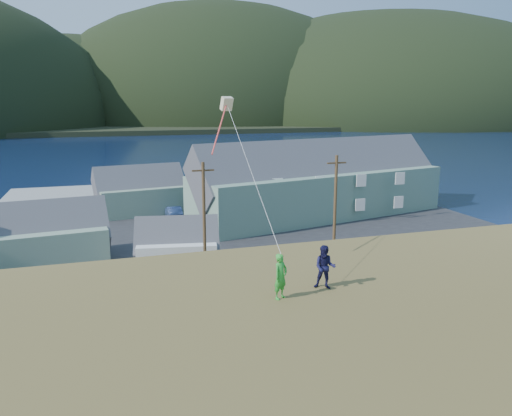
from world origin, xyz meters
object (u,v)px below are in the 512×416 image
(shed_white, at_px, (177,246))
(kite_flyer_green, at_px, (281,276))
(lodge, at_px, (320,181))
(shed_palegreen_near, at_px, (53,235))
(wharf, at_px, (103,195))
(shed_palegreen_far, at_px, (140,191))
(kite_flyer_navy, at_px, (325,267))

(shed_white, height_order, kite_flyer_green, kite_flyer_green)
(lodge, relative_size, shed_palegreen_near, 3.43)
(wharf, relative_size, shed_palegreen_far, 2.24)
(wharf, bearing_deg, kite_flyer_navy, -82.78)
(shed_white, height_order, shed_palegreen_far, shed_palegreen_far)
(wharf, xyz_separation_m, kite_flyer_navy, (7.36, -58.14, 7.53))
(shed_palegreen_far, distance_m, kite_flyer_green, 47.41)
(lodge, relative_size, kite_flyer_navy, 21.03)
(lodge, bearing_deg, shed_palegreen_far, 145.68)
(wharf, relative_size, shed_white, 3.51)
(shed_palegreen_far, bearing_deg, kite_flyer_navy, -95.53)
(lodge, relative_size, shed_palegreen_far, 2.84)
(shed_white, bearing_deg, kite_flyer_green, -80.38)
(shed_palegreen_near, bearing_deg, wharf, 75.38)
(shed_white, relative_size, shed_palegreen_far, 0.64)
(wharf, bearing_deg, kite_flyer_green, -84.57)
(lodge, distance_m, kite_flyer_green, 43.76)
(wharf, relative_size, lodge, 0.79)
(shed_palegreen_far, height_order, kite_flyer_navy, kite_flyer_navy)
(lodge, relative_size, shed_white, 4.45)
(shed_palegreen_far, bearing_deg, lodge, -30.53)
(shed_palegreen_far, bearing_deg, kite_flyer_green, -97.74)
(wharf, xyz_separation_m, kite_flyer_green, (5.56, -58.54, 7.53))
(lodge, xyz_separation_m, shed_white, (-19.27, -14.59, -2.23))
(lodge, distance_m, shed_palegreen_near, 30.67)
(wharf, relative_size, shed_palegreen_near, 2.71)
(lodge, bearing_deg, wharf, 129.04)
(shed_palegreen_near, distance_m, shed_palegreen_far, 19.55)
(shed_white, bearing_deg, wharf, 108.98)
(shed_palegreen_near, distance_m, kite_flyer_navy, 31.89)
(shed_white, distance_m, kite_flyer_green, 25.22)
(wharf, bearing_deg, lodge, -38.02)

